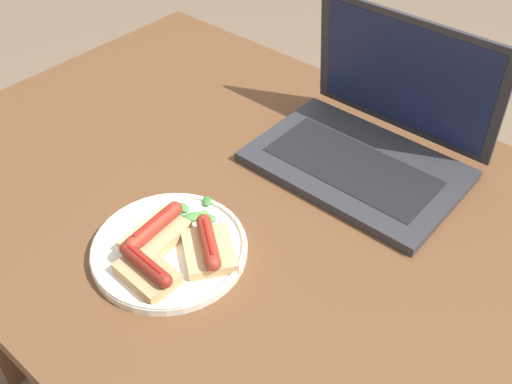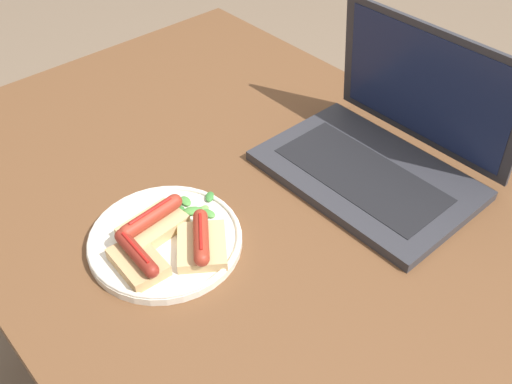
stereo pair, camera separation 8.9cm
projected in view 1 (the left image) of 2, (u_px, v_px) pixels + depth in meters
The scene contains 7 objects.
desk at pixel (278, 247), 0.99m from camera, with size 1.40×0.87×0.74m.
laptop at pixel (370, 140), 1.02m from camera, with size 0.37×0.27×0.25m.
plate at pixel (169, 248), 0.87m from camera, with size 0.24×0.24×0.02m.
sausage_toast_left at pixel (209, 247), 0.85m from camera, with size 0.12×0.11×0.04m.
sausage_toast_middle at pixel (155, 232), 0.87m from camera, with size 0.07×0.12×0.05m.
sausage_toast_right at pixel (147, 270), 0.81m from camera, with size 0.11×0.06×0.04m.
salad_pile at pixel (196, 213), 0.92m from camera, with size 0.08×0.08×0.01m.
Camera 1 is at (0.41, -0.54, 1.39)m, focal length 40.00 mm.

